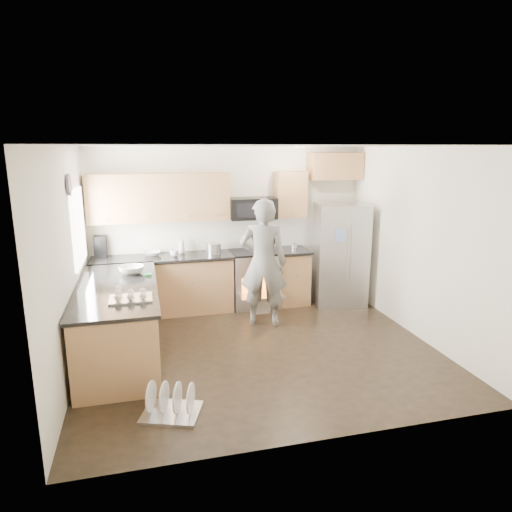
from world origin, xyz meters
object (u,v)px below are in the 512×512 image
object	(u,v)px
stove_range	(254,266)
person	(263,263)
dish_rack	(171,406)
refrigerator	(340,255)

from	to	relation	value
stove_range	person	xyz separation A→B (m)	(-0.07, -0.84, 0.27)
stove_range	person	bearing A→B (deg)	-94.82
person	dish_rack	size ratio (longest dim) A/B	2.82
refrigerator	person	world-z (taller)	person
refrigerator	dish_rack	xyz separation A→B (m)	(-3.00, -2.70, -0.75)
refrigerator	person	xyz separation A→B (m)	(-1.49, -0.60, 0.10)
person	stove_range	bearing A→B (deg)	-76.35
dish_rack	refrigerator	bearing A→B (deg)	42.01
person	dish_rack	xyz separation A→B (m)	(-1.50, -2.10, -0.85)
stove_range	person	distance (m)	0.89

